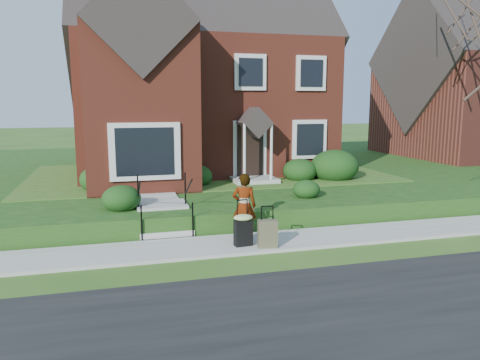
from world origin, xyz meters
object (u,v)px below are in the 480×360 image
object	(u,v)px
woman	(244,206)
suitcase_olive	(268,234)
suitcase_black	(243,228)
front_steps	(163,214)

from	to	relation	value
woman	suitcase_olive	bearing A→B (deg)	128.61
woman	suitcase_black	distance (m)	0.75
suitcase_black	suitcase_olive	world-z (taller)	suitcase_black
front_steps	suitcase_olive	distance (m)	3.26
woman	suitcase_black	bearing A→B (deg)	89.88
front_steps	suitcase_black	bearing A→B (deg)	-51.21
front_steps	suitcase_olive	xyz separation A→B (m)	(2.22, -2.38, -0.06)
front_steps	woman	world-z (taller)	woman
woman	suitcase_olive	xyz separation A→B (m)	(0.34, -0.88, -0.50)
front_steps	suitcase_black	distance (m)	2.70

